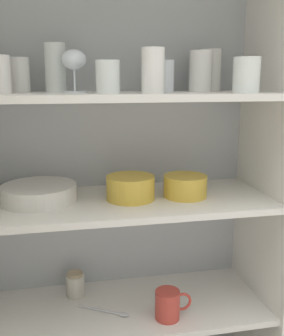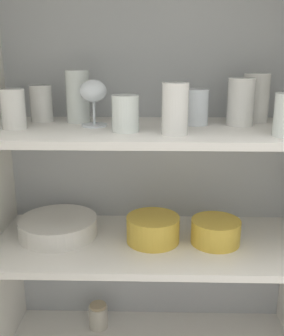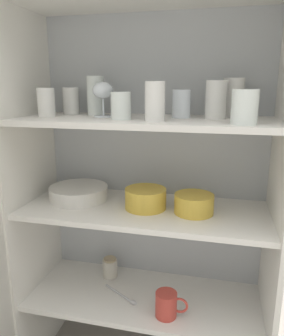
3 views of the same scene
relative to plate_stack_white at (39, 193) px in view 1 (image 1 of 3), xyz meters
name	(u,v)px [view 1 (image 1 of 3)]	position (x,y,z in m)	size (l,w,h in m)	color
cupboard_back_panel	(120,185)	(0.28, 0.16, -0.03)	(0.95, 0.02, 1.45)	#B2B7BC
cupboard_side_right	(262,192)	(0.74, -0.03, -0.03)	(0.02, 0.40, 1.45)	white
shelf_board_lower	(130,308)	(0.28, -0.03, -0.42)	(0.91, 0.37, 0.02)	white
shelf_board_middle	(129,202)	(0.28, -0.03, -0.04)	(0.91, 0.37, 0.02)	white
shelf_board_upper	(128,96)	(0.28, -0.03, 0.30)	(0.91, 0.37, 0.02)	white
tumbler_glass_0	(19,75)	(-0.04, 0.06, 0.36)	(0.06, 0.06, 0.10)	white
tumbler_glass_1	(108,77)	(0.21, -0.09, 0.35)	(0.07, 0.07, 0.09)	white
tumbler_glass_2	(210,70)	(0.58, 0.08, 0.38)	(0.08, 0.08, 0.14)	white
tumbler_glass_3	(56,68)	(0.07, 0.05, 0.38)	(0.07, 0.07, 0.15)	white
tumbler_glass_4	(200,71)	(0.52, 0.01, 0.37)	(0.07, 0.07, 0.13)	white
tumbler_glass_6	(153,71)	(0.34, -0.12, 0.37)	(0.07, 0.07, 0.13)	white
tumbler_glass_7	(164,76)	(0.40, 0.01, 0.36)	(0.07, 0.07, 0.10)	white
tumbler_glass_8	(246,75)	(0.61, -0.14, 0.36)	(0.08, 0.08, 0.10)	white
wine_glass_0	(74,62)	(0.12, -0.02, 0.40)	(0.07, 0.07, 0.13)	white
plate_stack_white	(39,193)	(0.00, 0.00, 0.00)	(0.23, 0.23, 0.05)	silver
mixing_bowl_large	(130,187)	(0.28, -0.03, 0.01)	(0.15, 0.15, 0.08)	gold
serving_bowl_small	(185,185)	(0.47, -0.04, 0.01)	(0.14, 0.14, 0.07)	gold
coffee_mug_primary	(168,305)	(0.39, -0.13, -0.36)	(0.12, 0.08, 0.10)	#BC3D33
storage_jar	(75,284)	(0.10, 0.07, -0.36)	(0.07, 0.07, 0.09)	beige
serving_spoon	(108,311)	(0.20, -0.06, -0.40)	(0.16, 0.11, 0.01)	silver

